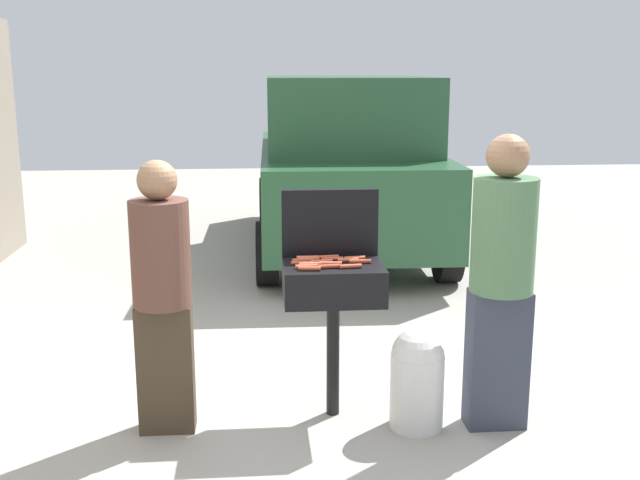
# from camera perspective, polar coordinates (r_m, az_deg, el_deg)

# --- Properties ---
(ground_plane) EXTENTS (24.00, 24.00, 0.00)m
(ground_plane) POSITION_cam_1_polar(r_m,az_deg,el_deg) (4.93, -2.48, -12.55)
(ground_plane) COLOR #9E998E
(bbq_grill) EXTENTS (0.60, 0.44, 0.96)m
(bbq_grill) POSITION_cam_1_polar(r_m,az_deg,el_deg) (4.59, 1.00, -3.62)
(bbq_grill) COLOR black
(bbq_grill) RESTS_ON ground
(grill_lid_open) EXTENTS (0.60, 0.05, 0.42)m
(grill_lid_open) POSITION_cam_1_polar(r_m,az_deg,el_deg) (4.71, 0.74, 1.29)
(grill_lid_open) COLOR black
(grill_lid_open) RESTS_ON bbq_grill
(hot_dog_0) EXTENTS (0.13, 0.04, 0.03)m
(hot_dog_0) POSITION_cam_1_polar(r_m,az_deg,el_deg) (4.57, 0.14, -1.61)
(hot_dog_0) COLOR #B74C33
(hot_dog_0) RESTS_ON bbq_grill
(hot_dog_1) EXTENTS (0.13, 0.03, 0.03)m
(hot_dog_1) POSITION_cam_1_polar(r_m,az_deg,el_deg) (4.50, -0.74, -1.84)
(hot_dog_1) COLOR #C6593D
(hot_dog_1) RESTS_ON bbq_grill
(hot_dog_2) EXTENTS (0.13, 0.04, 0.03)m
(hot_dog_2) POSITION_cam_1_polar(r_m,az_deg,el_deg) (4.59, -1.28, -1.53)
(hot_dog_2) COLOR #AD4228
(hot_dog_2) RESTS_ON bbq_grill
(hot_dog_3) EXTENTS (0.13, 0.03, 0.03)m
(hot_dog_3) POSITION_cam_1_polar(r_m,az_deg,el_deg) (4.57, 3.02, -1.62)
(hot_dog_3) COLOR #AD4228
(hot_dog_3) RESTS_ON bbq_grill
(hot_dog_4) EXTENTS (0.13, 0.04, 0.03)m
(hot_dog_4) POSITION_cam_1_polar(r_m,az_deg,el_deg) (4.52, 0.83, -1.77)
(hot_dog_4) COLOR #C6593D
(hot_dog_4) RESTS_ON bbq_grill
(hot_dog_5) EXTENTS (0.13, 0.04, 0.03)m
(hot_dog_5) POSITION_cam_1_polar(r_m,az_deg,el_deg) (4.45, 0.67, -1.99)
(hot_dog_5) COLOR #AD4228
(hot_dog_5) RESTS_ON bbq_grill
(hot_dog_6) EXTENTS (0.13, 0.04, 0.03)m
(hot_dog_6) POSITION_cam_1_polar(r_m,az_deg,el_deg) (4.61, 2.11, -1.50)
(hot_dog_6) COLOR #C6593D
(hot_dog_6) RESTS_ON bbq_grill
(hot_dog_7) EXTENTS (0.13, 0.03, 0.03)m
(hot_dog_7) POSITION_cam_1_polar(r_m,az_deg,el_deg) (4.66, -0.95, -1.34)
(hot_dog_7) COLOR #C6593D
(hot_dog_7) RESTS_ON bbq_grill
(hot_dog_8) EXTENTS (0.13, 0.04, 0.03)m
(hot_dog_8) POSITION_cam_1_polar(r_m,az_deg,el_deg) (4.46, 2.32, -1.98)
(hot_dog_8) COLOR #B74C33
(hot_dog_8) RESTS_ON bbq_grill
(hot_dog_9) EXTENTS (0.13, 0.04, 0.03)m
(hot_dog_9) POSITION_cam_1_polar(r_m,az_deg,el_deg) (4.67, 0.62, -1.29)
(hot_dog_9) COLOR #AD4228
(hot_dog_9) RESTS_ON bbq_grill
(hot_dog_10) EXTENTS (0.13, 0.03, 0.03)m
(hot_dog_10) POSITION_cam_1_polar(r_m,az_deg,el_deg) (4.63, 0.92, -1.42)
(hot_dog_10) COLOR #AD4228
(hot_dog_10) RESTS_ON bbq_grill
(hot_dog_11) EXTENTS (0.13, 0.04, 0.03)m
(hot_dog_11) POSITION_cam_1_polar(r_m,az_deg,el_deg) (4.65, 2.61, -1.37)
(hot_dog_11) COLOR #B74C33
(hot_dog_11) RESTS_ON bbq_grill
(hot_dog_12) EXTENTS (0.13, 0.04, 0.03)m
(hot_dog_12) POSITION_cam_1_polar(r_m,az_deg,el_deg) (4.41, -0.79, -2.15)
(hot_dog_12) COLOR #B74C33
(hot_dog_12) RESTS_ON bbq_grill
(hot_dog_13) EXTENTS (0.13, 0.03, 0.03)m
(hot_dog_13) POSITION_cam_1_polar(r_m,az_deg,el_deg) (4.45, -1.02, -1.99)
(hot_dog_13) COLOR #C6593D
(hot_dog_13) RESTS_ON bbq_grill
(hot_dog_14) EXTENTS (0.13, 0.03, 0.03)m
(hot_dog_14) POSITION_cam_1_polar(r_m,az_deg,el_deg) (4.63, -0.87, -1.43)
(hot_dog_14) COLOR #B74C33
(hot_dog_14) RESTS_ON bbq_grill
(hot_dog_15) EXTENTS (0.13, 0.04, 0.03)m
(hot_dog_15) POSITION_cam_1_polar(r_m,az_deg,el_deg) (4.53, -1.35, -1.74)
(hot_dog_15) COLOR #AD4228
(hot_dog_15) RESTS_ON bbq_grill
(propane_tank) EXTENTS (0.32, 0.32, 0.62)m
(propane_tank) POSITION_cam_1_polar(r_m,az_deg,el_deg) (4.62, 7.30, -10.10)
(propane_tank) COLOR silver
(propane_tank) RESTS_ON ground
(person_left) EXTENTS (0.34, 0.34, 1.61)m
(person_left) POSITION_cam_1_polar(r_m,az_deg,el_deg) (4.46, -11.75, -3.55)
(person_left) COLOR #3F3323
(person_left) RESTS_ON ground
(person_right) EXTENTS (0.37, 0.37, 1.75)m
(person_right) POSITION_cam_1_polar(r_m,az_deg,el_deg) (4.53, 13.45, -2.41)
(person_right) COLOR #333847
(person_right) RESTS_ON ground
(parked_minivan) EXTENTS (2.09, 4.43, 2.02)m
(parked_minivan) POSITION_cam_1_polar(r_m,az_deg,el_deg) (8.91, 1.82, 5.74)
(parked_minivan) COLOR #234C2D
(parked_minivan) RESTS_ON ground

